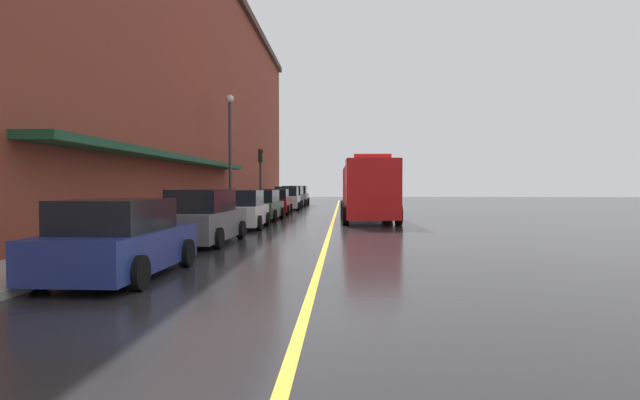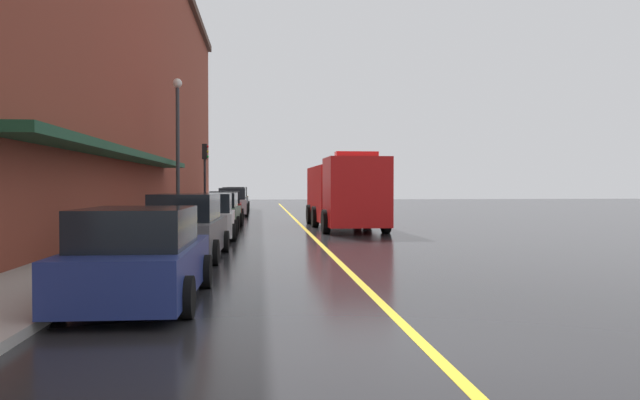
% 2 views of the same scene
% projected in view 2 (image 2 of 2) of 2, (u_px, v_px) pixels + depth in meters
% --- Properties ---
extents(ground_plane, '(112.00, 112.00, 0.00)m').
position_uv_depth(ground_plane, '(298.00, 223.00, 32.07)').
color(ground_plane, '#232326').
extents(sidewalk_left, '(2.40, 70.00, 0.15)m').
position_uv_depth(sidewalk_left, '(181.00, 222.00, 31.46)').
color(sidewalk_left, '#ADA8A0').
rests_on(sidewalk_left, ground).
extents(lane_center_stripe, '(0.16, 70.00, 0.01)m').
position_uv_depth(lane_center_stripe, '(298.00, 223.00, 32.07)').
color(lane_center_stripe, gold).
rests_on(lane_center_stripe, ground).
extents(brick_building_left, '(14.76, 64.00, 16.41)m').
position_uv_depth(brick_building_left, '(12.00, 59.00, 29.48)').
color(brick_building_left, brown).
rests_on(brick_building_left, ground).
extents(parked_car_0, '(2.15, 4.39, 1.60)m').
position_uv_depth(parked_car_0, '(139.00, 258.00, 10.04)').
color(parked_car_0, navy).
rests_on(parked_car_0, ground).
extents(parked_car_1, '(2.09, 4.79, 1.76)m').
position_uv_depth(parked_car_1, '(187.00, 228.00, 16.18)').
color(parked_car_1, '#595B60').
rests_on(parked_car_1, ground).
extents(parked_car_2, '(2.19, 4.25, 1.69)m').
position_uv_depth(parked_car_2, '(208.00, 218.00, 22.20)').
color(parked_car_2, silver).
rests_on(parked_car_2, ground).
extents(parked_car_3, '(2.15, 4.62, 1.66)m').
position_uv_depth(parked_car_3, '(218.00, 212.00, 27.70)').
color(parked_car_3, '#2D5133').
rests_on(parked_car_3, ground).
extents(parked_car_4, '(2.17, 4.62, 1.67)m').
position_uv_depth(parked_car_4, '(225.00, 207.00, 33.80)').
color(parked_car_4, maroon).
rests_on(parked_car_4, ground).
extents(parked_car_5, '(2.20, 4.25, 1.83)m').
position_uv_depth(parked_car_5, '(232.00, 203.00, 39.77)').
color(parked_car_5, silver).
rests_on(parked_car_5, ground).
extents(parked_car_6, '(2.13, 4.60, 1.88)m').
position_uv_depth(parked_car_6, '(235.00, 201.00, 45.34)').
color(parked_car_6, black).
rests_on(parked_car_6, ground).
extents(parked_car_7, '(2.15, 4.77, 1.89)m').
position_uv_depth(parked_car_7, '(237.00, 199.00, 51.02)').
color(parked_car_7, '#A5844C').
rests_on(parked_car_7, ground).
extents(fire_truck, '(2.99, 9.40, 3.39)m').
position_uv_depth(fire_truck, '(344.00, 193.00, 28.06)').
color(fire_truck, red).
rests_on(fire_truck, ground).
extents(parking_meter_0, '(0.14, 0.18, 1.33)m').
position_uv_depth(parking_meter_0, '(197.00, 203.00, 31.67)').
color(parking_meter_0, '#4C4C51').
rests_on(parking_meter_0, sidewalk_left).
extents(parking_meter_1, '(0.14, 0.18, 1.33)m').
position_uv_depth(parking_meter_1, '(180.00, 208.00, 25.01)').
color(parking_meter_1, '#4C4C51').
rests_on(parking_meter_1, sidewalk_left).
extents(parking_meter_2, '(0.14, 0.18, 1.33)m').
position_uv_depth(parking_meter_2, '(183.00, 207.00, 25.86)').
color(parking_meter_2, '#4C4C51').
rests_on(parking_meter_2, sidewalk_left).
extents(street_lamp_left, '(0.44, 0.44, 6.94)m').
position_uv_depth(street_lamp_left, '(178.00, 135.00, 28.56)').
color(street_lamp_left, '#33383D').
rests_on(street_lamp_left, sidewalk_left).
extents(traffic_light_near, '(0.38, 0.36, 4.30)m').
position_uv_depth(traffic_light_near, '(205.00, 166.00, 35.33)').
color(traffic_light_near, '#232326').
rests_on(traffic_light_near, sidewalk_left).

